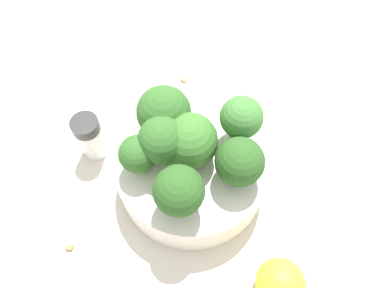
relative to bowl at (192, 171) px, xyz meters
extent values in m
plane|color=beige|center=(0.00, 0.00, -0.03)|extent=(3.00, 3.00, 0.00)
cylinder|color=silver|center=(0.00, 0.00, 0.00)|extent=(0.16, 0.16, 0.05)
cylinder|color=#7A9E5B|center=(0.00, 0.01, 0.04)|extent=(0.02, 0.02, 0.02)
sphere|color=#386B28|center=(0.00, 0.01, 0.06)|extent=(0.06, 0.06, 0.06)
cylinder|color=#7A9E5B|center=(0.06, 0.00, 0.04)|extent=(0.02, 0.02, 0.03)
sphere|color=#3D7533|center=(0.06, 0.00, 0.07)|extent=(0.04, 0.04, 0.04)
cylinder|color=#7A9E5B|center=(-0.01, 0.04, 0.04)|extent=(0.01, 0.01, 0.03)
sphere|color=#2D5B23|center=(-0.01, 0.04, 0.06)|extent=(0.06, 0.06, 0.06)
cylinder|color=#7A9E5B|center=(-0.03, -0.04, 0.04)|extent=(0.02, 0.02, 0.03)
sphere|color=#28511E|center=(-0.03, -0.04, 0.06)|extent=(0.05, 0.05, 0.05)
cylinder|color=#84AD66|center=(0.03, -0.04, 0.04)|extent=(0.02, 0.02, 0.02)
sphere|color=#28511E|center=(0.03, -0.04, 0.06)|extent=(0.05, 0.05, 0.05)
cylinder|color=#8EB770|center=(-0.05, 0.02, 0.04)|extent=(0.02, 0.02, 0.02)
sphere|color=#2D5B23|center=(-0.05, 0.02, 0.06)|extent=(0.04, 0.04, 0.04)
cylinder|color=#84AD66|center=(-0.02, 0.01, 0.04)|extent=(0.02, 0.02, 0.03)
sphere|color=#2D5B23|center=(-0.02, 0.01, 0.07)|extent=(0.05, 0.05, 0.05)
cylinder|color=silver|center=(-0.08, 0.09, 0.00)|extent=(0.03, 0.03, 0.05)
cylinder|color=#2D2D2D|center=(-0.08, 0.09, 0.03)|extent=(0.03, 0.03, 0.01)
sphere|color=yellow|center=(0.02, -0.14, 0.00)|extent=(0.05, 0.05, 0.05)
cube|color=#AD7F4C|center=(0.06, 0.14, -0.02)|extent=(0.01, 0.01, 0.01)
cube|color=#AD7F4C|center=(-0.01, 0.12, -0.02)|extent=(0.01, 0.01, 0.01)
cube|color=olive|center=(-0.15, -0.01, -0.02)|extent=(0.01, 0.01, 0.01)
camera|label=1|loc=(-0.08, -0.16, 0.37)|focal=35.00mm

